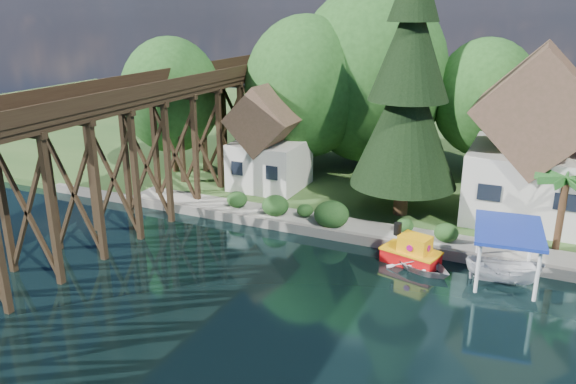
% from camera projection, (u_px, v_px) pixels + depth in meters
% --- Properties ---
extents(ground, '(140.00, 140.00, 0.00)m').
position_uv_depth(ground, '(344.00, 313.00, 26.10)').
color(ground, black).
rests_on(ground, ground).
extents(bank, '(140.00, 52.00, 0.50)m').
position_uv_depth(bank, '(457.00, 148.00, 55.37)').
color(bank, '#284A1D').
rests_on(bank, ground).
extents(seawall, '(60.00, 0.40, 0.62)m').
position_uv_depth(seawall, '(459.00, 256.00, 31.34)').
color(seawall, slate).
rests_on(seawall, ground).
extents(promenade, '(50.00, 2.60, 0.06)m').
position_uv_depth(promenade, '(500.00, 250.00, 31.60)').
color(promenade, gray).
rests_on(promenade, bank).
extents(trestle_bridge, '(4.12, 44.18, 9.30)m').
position_uv_depth(trestle_bridge, '(132.00, 144.00, 35.17)').
color(trestle_bridge, black).
rests_on(trestle_bridge, ground).
extents(house_left, '(7.64, 8.64, 11.02)m').
position_uv_depth(house_left, '(534.00, 146.00, 35.53)').
color(house_left, beige).
rests_on(house_left, bank).
extents(shed, '(5.09, 5.40, 7.85)m').
position_uv_depth(shed, '(270.00, 144.00, 41.73)').
color(shed, beige).
rests_on(shed, bank).
extents(bg_trees, '(49.90, 13.30, 10.57)m').
position_uv_depth(bg_trees, '(454.00, 95.00, 41.75)').
color(bg_trees, '#382314').
rests_on(bg_trees, bank).
extents(shrubs, '(15.76, 2.47, 1.70)m').
position_uv_depth(shrubs, '(324.00, 211.00, 35.51)').
color(shrubs, '#183E16').
rests_on(shrubs, bank).
extents(conifer, '(6.85, 6.85, 16.87)m').
position_uv_depth(conifer, '(408.00, 91.00, 34.62)').
color(conifer, '#382314').
rests_on(conifer, bank).
extents(palm_tree, '(3.68, 3.68, 4.55)m').
position_uv_depth(palm_tree, '(566.00, 183.00, 30.48)').
color(palm_tree, '#382314').
rests_on(palm_tree, bank).
extents(tugboat, '(3.43, 2.42, 2.25)m').
position_uv_depth(tugboat, '(412.00, 253.00, 30.91)').
color(tugboat, red).
rests_on(tugboat, ground).
extents(boat_white_a, '(4.53, 4.04, 0.77)m').
position_uv_depth(boat_white_a, '(420.00, 263.00, 30.37)').
color(boat_white_a, silver).
rests_on(boat_white_a, ground).
extents(boat_canopy, '(3.94, 5.03, 3.04)m').
position_uv_depth(boat_canopy, '(505.00, 260.00, 28.57)').
color(boat_canopy, silver).
rests_on(boat_canopy, ground).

